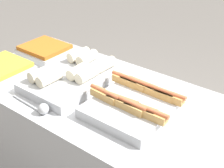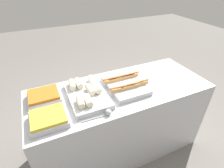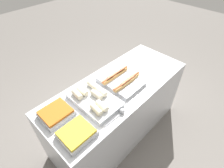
% 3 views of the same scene
% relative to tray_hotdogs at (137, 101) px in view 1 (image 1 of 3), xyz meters
% --- Properties ---
extents(tray_hotdogs, '(0.42, 0.47, 0.10)m').
position_rel_tray_hotdogs_xyz_m(tray_hotdogs, '(0.00, 0.00, 0.00)').
color(tray_hotdogs, '#B7BABF').
rests_on(tray_hotdogs, counter).
extents(tray_wraps, '(0.34, 0.53, 0.11)m').
position_rel_tray_hotdogs_xyz_m(tray_wraps, '(-0.41, 0.01, 0.00)').
color(tray_wraps, '#B7BABF').
rests_on(tray_wraps, counter).
extents(tray_side_front, '(0.29, 0.25, 0.07)m').
position_rel_tray_hotdogs_xyz_m(tray_side_front, '(-0.78, -0.19, -0.00)').
color(tray_side_front, '#B7BABF').
rests_on(tray_side_front, counter).
extents(tray_side_back, '(0.29, 0.25, 0.07)m').
position_rel_tray_hotdogs_xyz_m(tray_side_back, '(-0.78, 0.13, -0.00)').
color(tray_side_back, '#B7BABF').
rests_on(tray_side_back, counter).
extents(serving_spoon_near, '(0.26, 0.05, 0.05)m').
position_rel_tray_hotdogs_xyz_m(serving_spoon_near, '(-0.33, -0.30, -0.01)').
color(serving_spoon_near, '#B2B5BA').
rests_on(serving_spoon_near, counter).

